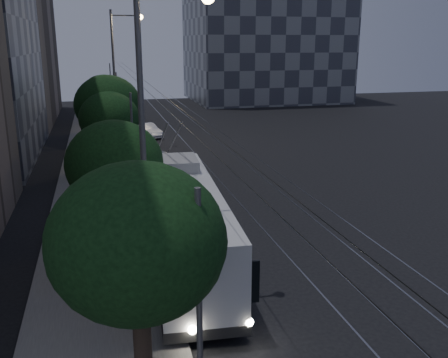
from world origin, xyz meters
TOP-DOWN VIEW (x-y plane):
  - ground at (0.00, 0.00)m, footprint 120.00×120.00m
  - sidewalk at (-7.50, 20.00)m, footprint 5.00×90.00m
  - tram_rails at (2.50, 20.00)m, footprint 4.52×90.00m
  - overhead_wires at (-4.97, 20.00)m, footprint 2.23×90.00m
  - building_distant_right at (18.00, 55.00)m, footprint 22.00×18.00m
  - trolleybus at (-4.06, -0.64)m, footprint 3.43×12.73m
  - pickup_silver at (-3.58, 11.82)m, footprint 5.20×7.35m
  - car_white_a at (-3.67, 14.00)m, footprint 2.21×4.54m
  - car_white_b at (-3.85, 20.99)m, footprint 2.33×4.44m
  - car_white_c at (-2.70, 27.74)m, footprint 2.62×4.14m
  - car_white_d at (-4.30, 30.34)m, footprint 2.25×4.67m
  - tree_0 at (-6.50, -9.00)m, footprint 4.08×4.08m
  - tree_1 at (-6.68, 0.00)m, footprint 3.86×3.86m
  - tree_2 at (-6.50, 14.00)m, footprint 3.97×3.97m
  - tree_3 at (-6.50, 16.00)m, footprint 4.61×4.61m
  - tree_4 at (-6.50, 25.93)m, footprint 3.81×3.81m
  - tree_5 at (-6.69, 35.88)m, footprint 3.86×3.86m
  - streetlamp_near at (-5.38, -3.13)m, footprint 2.58×0.44m
  - streetlamp_far at (-5.24, 24.02)m, footprint 2.70×0.44m

SIDE VIEW (x-z plane):
  - ground at x=0.00m, z-range 0.00..0.00m
  - tram_rails at x=2.50m, z-range 0.00..0.02m
  - sidewalk at x=-7.50m, z-range 0.00..0.15m
  - car_white_b at x=-3.85m, z-range 0.00..1.23m
  - car_white_c at x=-2.70m, z-range 0.00..1.29m
  - car_white_a at x=-3.67m, z-range 0.00..1.49m
  - car_white_d at x=-4.30m, z-range 0.00..1.54m
  - pickup_silver at x=-3.58m, z-range 0.00..1.86m
  - trolleybus at x=-4.06m, z-range -1.07..4.56m
  - overhead_wires at x=-4.97m, z-range 0.47..6.47m
  - tree_5 at x=-6.69m, z-range 0.94..6.33m
  - tree_2 at x=-6.50m, z-range 1.05..6.78m
  - tree_1 at x=-6.68m, z-range 1.20..7.15m
  - tree_4 at x=-6.50m, z-range 1.28..7.34m
  - tree_0 at x=-6.50m, z-range 1.32..7.68m
  - tree_3 at x=-6.50m, z-range 1.24..7.89m
  - streetlamp_near at x=-5.38m, z-range 1.06..11.84m
  - streetlamp_far at x=-5.24m, z-range 1.08..12.44m
  - building_distant_right at x=18.00m, z-range 0.00..24.00m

